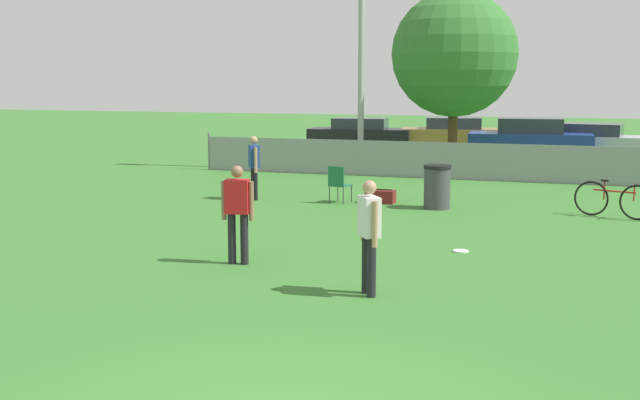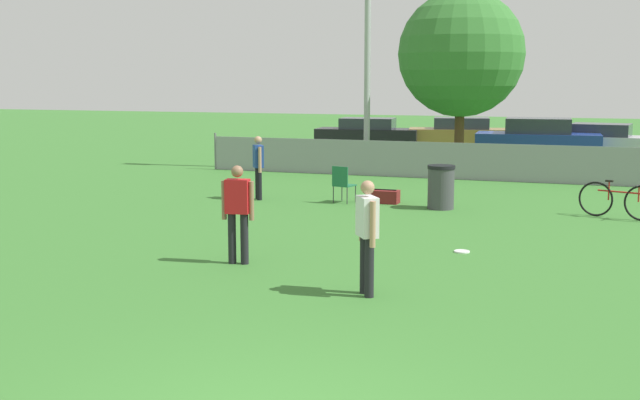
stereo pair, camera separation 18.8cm
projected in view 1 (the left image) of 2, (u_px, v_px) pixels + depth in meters
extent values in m
cube|color=gray|center=(505.00, 163.00, 23.48)|extent=(19.26, 0.03, 1.10)
cylinder|color=slate|center=(209.00, 151.00, 26.56)|extent=(0.07, 0.07, 1.21)
cylinder|color=#9E9EA3|center=(361.00, 24.00, 25.67)|extent=(0.20, 0.20, 9.43)
cylinder|color=#4C331E|center=(453.00, 134.00, 27.15)|extent=(0.32, 0.32, 2.24)
sphere|color=#33702D|center=(455.00, 54.00, 26.75)|extent=(4.21, 4.21, 4.21)
cylinder|color=black|center=(366.00, 264.00, 11.16)|extent=(0.13, 0.13, 0.83)
cylinder|color=black|center=(371.00, 267.00, 10.96)|extent=(0.13, 0.13, 0.83)
cube|color=silver|center=(369.00, 216.00, 10.96)|extent=(0.40, 0.44, 0.55)
sphere|color=tan|center=(370.00, 187.00, 10.90)|extent=(0.19, 0.19, 0.19)
cylinder|color=tan|center=(364.00, 219.00, 11.18)|extent=(0.08, 0.08, 0.63)
cylinder|color=tan|center=(375.00, 224.00, 10.75)|extent=(0.08, 0.08, 0.63)
cylinder|color=black|center=(232.00, 239.00, 12.95)|extent=(0.13, 0.13, 0.83)
cylinder|color=black|center=(244.00, 239.00, 12.92)|extent=(0.13, 0.13, 0.83)
cube|color=red|center=(237.00, 197.00, 12.83)|extent=(0.41, 0.28, 0.55)
sphere|color=#8C664C|center=(237.00, 172.00, 12.77)|extent=(0.19, 0.19, 0.19)
cylinder|color=#8C664C|center=(224.00, 200.00, 12.88)|extent=(0.08, 0.08, 0.63)
cylinder|color=#8C664C|center=(251.00, 201.00, 12.80)|extent=(0.08, 0.08, 0.63)
cylinder|color=black|center=(255.00, 184.00, 19.80)|extent=(0.13, 0.13, 0.80)
cylinder|color=black|center=(254.00, 183.00, 19.99)|extent=(0.13, 0.13, 0.80)
cube|color=navy|center=(254.00, 156.00, 19.79)|extent=(0.38, 0.42, 0.55)
sphere|color=tan|center=(254.00, 140.00, 19.73)|extent=(0.19, 0.19, 0.19)
cylinder|color=tan|center=(256.00, 160.00, 19.60)|extent=(0.08, 0.08, 0.63)
cylinder|color=tan|center=(252.00, 158.00, 20.01)|extent=(0.08, 0.08, 0.63)
cylinder|color=white|center=(461.00, 251.00, 13.91)|extent=(0.27, 0.27, 0.03)
torus|color=white|center=(461.00, 251.00, 13.91)|extent=(0.28, 0.28, 0.03)
cylinder|color=#333338|center=(351.00, 194.00, 19.53)|extent=(0.02, 0.02, 0.40)
cylinder|color=#333338|center=(338.00, 193.00, 19.74)|extent=(0.02, 0.02, 0.40)
cylinder|color=#333338|center=(343.00, 196.00, 19.21)|extent=(0.02, 0.02, 0.40)
cylinder|color=#333338|center=(329.00, 195.00, 19.42)|extent=(0.02, 0.02, 0.40)
cube|color=#1E663F|center=(341.00, 185.00, 19.44)|extent=(0.53, 0.53, 0.03)
cube|color=#1E663F|center=(336.00, 176.00, 19.23)|extent=(0.43, 0.13, 0.46)
torus|color=black|center=(591.00, 198.00, 17.58)|extent=(0.74, 0.29, 0.76)
torus|color=black|center=(637.00, 202.00, 16.98)|extent=(0.74, 0.29, 0.76)
cylinder|color=#A51E19|center=(614.00, 191.00, 17.25)|extent=(0.87, 0.33, 0.04)
cylinder|color=#A51E19|center=(604.00, 190.00, 17.38)|extent=(0.03, 0.03, 0.40)
cylinder|color=#A51E19|center=(634.00, 193.00, 17.00)|extent=(0.03, 0.03, 0.36)
cube|color=black|center=(605.00, 180.00, 17.35)|extent=(0.17, 0.11, 0.04)
cylinder|color=black|center=(635.00, 185.00, 16.98)|extent=(0.17, 0.42, 0.03)
cylinder|color=#3F3F44|center=(437.00, 189.00, 18.52)|extent=(0.61, 0.61, 0.93)
cylinder|color=black|center=(438.00, 167.00, 18.45)|extent=(0.64, 0.64, 0.08)
cube|color=maroon|center=(380.00, 196.00, 19.40)|extent=(0.70, 0.38, 0.31)
cube|color=black|center=(380.00, 189.00, 19.38)|extent=(0.59, 0.04, 0.02)
cylinder|color=black|center=(393.00, 139.00, 35.87)|extent=(0.63, 0.25, 0.62)
cylinder|color=black|center=(389.00, 142.00, 34.46)|extent=(0.63, 0.25, 0.62)
cylinder|color=black|center=(333.00, 138.00, 36.48)|extent=(0.63, 0.25, 0.62)
cylinder|color=black|center=(326.00, 141.00, 35.07)|extent=(0.63, 0.25, 0.62)
cube|color=black|center=(360.00, 136.00, 35.44)|extent=(4.64, 2.16, 0.62)
cube|color=#2D333D|center=(360.00, 123.00, 35.36)|extent=(2.48, 1.72, 0.47)
cylinder|color=black|center=(484.00, 140.00, 35.76)|extent=(0.63, 0.29, 0.61)
cylinder|color=black|center=(486.00, 142.00, 34.24)|extent=(0.63, 0.29, 0.61)
cylinder|color=black|center=(421.00, 139.00, 36.13)|extent=(0.63, 0.29, 0.61)
cylinder|color=black|center=(421.00, 142.00, 34.61)|extent=(0.63, 0.29, 0.61)
cube|color=olive|center=(453.00, 136.00, 35.15)|extent=(4.76, 2.61, 0.65)
cube|color=#2D333D|center=(453.00, 123.00, 35.07)|extent=(2.60, 1.98, 0.49)
cylinder|color=black|center=(567.00, 149.00, 30.81)|extent=(0.68, 0.23, 0.67)
cylinder|color=black|center=(569.00, 152.00, 29.25)|extent=(0.68, 0.23, 0.67)
cylinder|color=black|center=(493.00, 147.00, 31.51)|extent=(0.68, 0.23, 0.67)
cylinder|color=black|center=(491.00, 150.00, 29.95)|extent=(0.68, 0.23, 0.67)
cube|color=navy|center=(530.00, 143.00, 30.34)|extent=(4.66, 2.18, 0.76)
cube|color=#2D333D|center=(531.00, 125.00, 30.25)|extent=(2.47, 1.80, 0.57)
cylinder|color=black|center=(628.00, 148.00, 31.21)|extent=(0.63, 0.25, 0.61)
cylinder|color=black|center=(625.00, 151.00, 29.89)|extent=(0.63, 0.25, 0.61)
cylinder|color=black|center=(561.00, 146.00, 32.31)|extent=(0.63, 0.25, 0.61)
cylinder|color=black|center=(555.00, 149.00, 30.99)|extent=(0.63, 0.25, 0.61)
cube|color=#B7B7BC|center=(592.00, 143.00, 31.07)|extent=(4.29, 2.20, 0.62)
cube|color=#2D333D|center=(593.00, 129.00, 30.99)|extent=(2.31, 1.76, 0.47)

